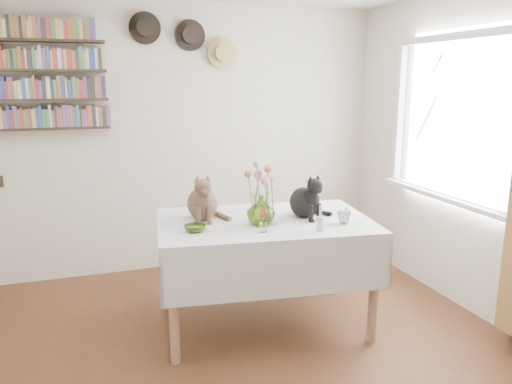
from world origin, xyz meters
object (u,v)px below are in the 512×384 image
object	(u,v)px
tabby_cat	(202,195)
black_cat	(304,194)
dining_table	(265,246)
flower_vase	(261,210)
bookshelf_unit	(45,75)

from	to	relation	value
tabby_cat	black_cat	size ratio (longest dim) A/B	1.05
dining_table	tabby_cat	xyz separation A→B (m)	(-0.42, 0.16, 0.38)
tabby_cat	flower_vase	world-z (taller)	tabby_cat
dining_table	flower_vase	xyz separation A→B (m)	(-0.07, -0.10, 0.30)
dining_table	black_cat	distance (m)	0.48
flower_vase	bookshelf_unit	world-z (taller)	bookshelf_unit
tabby_cat	bookshelf_unit	world-z (taller)	bookshelf_unit
tabby_cat	bookshelf_unit	distance (m)	1.80
dining_table	flower_vase	distance (m)	0.33
tabby_cat	bookshelf_unit	bearing A→B (deg)	141.06
flower_vase	bookshelf_unit	xyz separation A→B (m)	(-1.41, 1.46, 0.92)
bookshelf_unit	flower_vase	bearing A→B (deg)	-45.91
bookshelf_unit	dining_table	bearing A→B (deg)	-42.48
black_cat	flower_vase	distance (m)	0.38
black_cat	tabby_cat	bearing A→B (deg)	153.82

